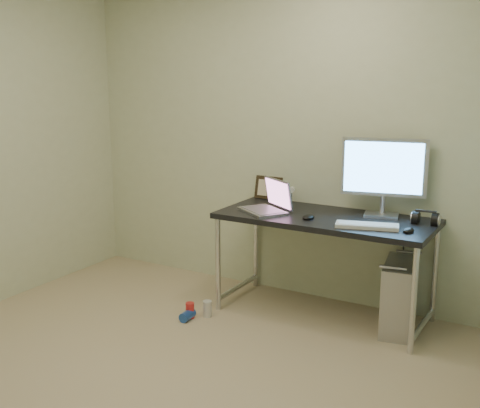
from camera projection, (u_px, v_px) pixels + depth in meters
floor at (143, 380)px, 3.50m from camera, size 3.50×3.50×0.00m
wall_back at (280, 137)px, 4.70m from camera, size 3.50×0.02×2.50m
wall_right at (480, 204)px, 2.37m from camera, size 0.02×3.50×2.50m
desk at (325, 227)px, 4.29m from camera, size 1.52×0.67×0.75m
tower_computer at (399, 296)px, 4.13m from camera, size 0.28×0.50×0.52m
cable_a at (403, 263)px, 4.34m from camera, size 0.01×0.16×0.69m
cable_b at (415, 269)px, 4.28m from camera, size 0.02×0.11×0.71m
can_red at (190, 310)px, 4.37m from camera, size 0.09×0.09×0.12m
can_white at (207, 309)px, 4.39m from camera, size 0.08×0.08×0.12m
can_blue at (187, 315)px, 4.33m from camera, size 0.08×0.13×0.07m
laptop at (269, 204)px, 4.40m from camera, size 0.44×0.42×0.24m
monitor at (384, 171)px, 4.20m from camera, size 0.58×0.22×0.55m
keyboard at (367, 226)px, 3.96m from camera, size 0.43×0.24×0.02m
mouse_right at (409, 229)px, 3.85m from camera, size 0.07×0.11×0.04m
mouse_left at (308, 216)px, 4.19m from camera, size 0.08×0.13×0.04m
headphones at (425, 219)px, 4.05m from camera, size 0.17×0.11×0.12m
picture_frame at (268, 188)px, 4.81m from camera, size 0.23×0.07×0.19m
webcam at (292, 191)px, 4.64m from camera, size 0.05×0.04×0.13m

